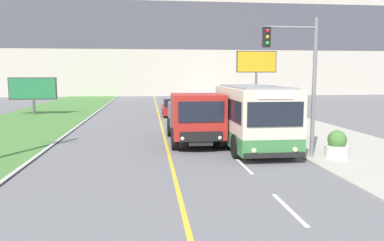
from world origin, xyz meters
TOP-DOWN VIEW (x-y plane):
  - apartment_block_background at (0.00, 63.11)m, footprint 80.00×8.04m
  - city_bus at (3.96, 15.48)m, footprint 2.67×6.11m
  - dump_truck at (1.43, 16.93)m, footprint 2.49×6.67m
  - car_distant at (1.19, 30.43)m, footprint 1.80×4.30m
  - traffic_light_mast at (5.24, 13.46)m, footprint 2.28×0.32m
  - billboard_large at (10.24, 36.66)m, footprint 4.18×0.24m
  - billboard_small at (-10.70, 32.21)m, footprint 3.97×0.24m
  - planter_round_near at (6.81, 13.08)m, footprint 0.95×0.95m
  - planter_round_second at (6.95, 18.51)m, footprint 0.95×0.95m
  - planter_round_third at (6.84, 23.94)m, footprint 0.94×0.94m

SIDE VIEW (x-z plane):
  - planter_round_third at x=6.84m, z-range 0.01..1.09m
  - planter_round_second at x=6.95m, z-range 0.01..1.12m
  - planter_round_near at x=6.81m, z-range 0.01..1.15m
  - car_distant at x=1.19m, z-range -0.04..1.41m
  - dump_truck at x=1.43m, z-range 0.02..2.59m
  - city_bus at x=3.96m, z-range 0.02..2.98m
  - billboard_small at x=-10.70m, z-range 0.59..3.81m
  - traffic_light_mast at x=5.24m, z-range 0.79..6.54m
  - billboard_large at x=10.24m, z-range 1.55..7.41m
  - apartment_block_background at x=0.00m, z-range 0.00..21.30m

